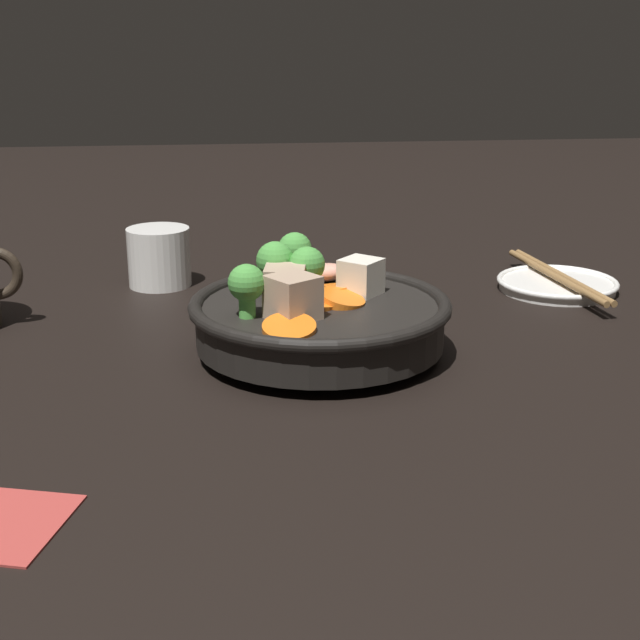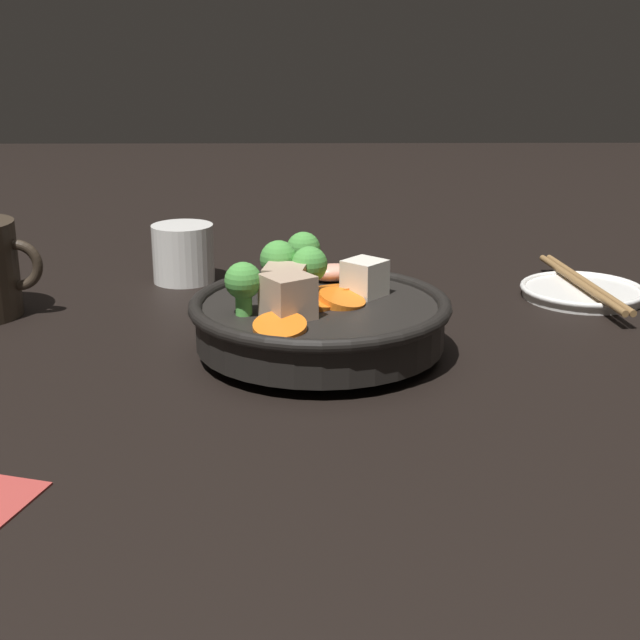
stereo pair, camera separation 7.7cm
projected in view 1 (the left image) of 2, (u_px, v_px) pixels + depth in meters
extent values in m
plane|color=black|center=(320.00, 354.00, 0.78)|extent=(3.00, 3.00, 0.00)
cylinder|color=black|center=(320.00, 349.00, 0.77)|extent=(0.12, 0.12, 0.01)
cylinder|color=black|center=(320.00, 324.00, 0.77)|extent=(0.21, 0.21, 0.04)
torus|color=black|center=(320.00, 304.00, 0.76)|extent=(0.23, 0.23, 0.01)
cylinder|color=brown|center=(320.00, 315.00, 0.77)|extent=(0.20, 0.20, 0.02)
cylinder|color=orange|center=(312.00, 302.00, 0.76)|extent=(0.06, 0.06, 0.02)
cylinder|color=orange|center=(327.00, 290.00, 0.80)|extent=(0.06, 0.06, 0.01)
cylinder|color=orange|center=(341.00, 298.00, 0.77)|extent=(0.05, 0.05, 0.02)
cylinder|color=orange|center=(289.00, 328.00, 0.69)|extent=(0.05, 0.05, 0.01)
cylinder|color=#59B84C|center=(295.00, 271.00, 0.83)|extent=(0.01, 0.01, 0.02)
sphere|color=#47933D|center=(295.00, 249.00, 0.82)|extent=(0.03, 0.03, 0.03)
cylinder|color=#59B84C|center=(276.00, 284.00, 0.78)|extent=(0.02, 0.02, 0.02)
sphere|color=#47933D|center=(275.00, 260.00, 0.78)|extent=(0.03, 0.03, 0.03)
cylinder|color=#59B84C|center=(307.00, 287.00, 0.78)|extent=(0.01, 0.01, 0.02)
sphere|color=#47933D|center=(307.00, 265.00, 0.77)|extent=(0.03, 0.03, 0.03)
cylinder|color=#59B84C|center=(247.00, 306.00, 0.73)|extent=(0.01, 0.01, 0.02)
sphere|color=#47933D|center=(247.00, 283.00, 0.72)|extent=(0.03, 0.03, 0.03)
cube|color=tan|center=(285.00, 286.00, 0.76)|extent=(0.04, 0.04, 0.03)
cube|color=tan|center=(293.00, 297.00, 0.72)|extent=(0.05, 0.05, 0.04)
cube|color=silver|center=(361.00, 277.00, 0.79)|extent=(0.04, 0.04, 0.03)
ellipsoid|color=#EA9E84|center=(325.00, 272.00, 0.83)|extent=(0.05, 0.03, 0.02)
cylinder|color=white|center=(557.00, 286.00, 0.96)|extent=(0.12, 0.12, 0.01)
torus|color=white|center=(557.00, 282.00, 0.96)|extent=(0.13, 0.13, 0.01)
cylinder|color=white|center=(159.00, 257.00, 0.97)|extent=(0.07, 0.07, 0.06)
cylinder|color=brown|center=(158.00, 240.00, 0.97)|extent=(0.06, 0.06, 0.00)
cylinder|color=olive|center=(561.00, 275.00, 0.96)|extent=(0.03, 0.22, 0.01)
cylinder|color=olive|center=(554.00, 276.00, 0.96)|extent=(0.03, 0.22, 0.01)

